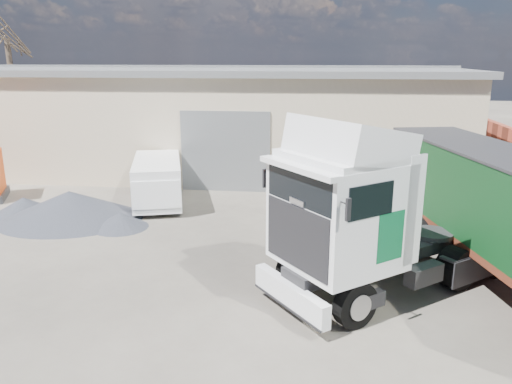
# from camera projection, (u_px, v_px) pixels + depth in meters

# --- Properties ---
(ground) EXTENTS (120.00, 120.00, 0.00)m
(ground) POSITION_uv_depth(u_px,v_px,m) (236.00, 294.00, 12.87)
(ground) COLOR black
(ground) RESTS_ON ground
(warehouse) EXTENTS (30.60, 12.60, 5.42)m
(warehouse) POSITION_uv_depth(u_px,v_px,m) (174.00, 115.00, 28.15)
(warehouse) COLOR #C1B095
(warehouse) RESTS_ON ground
(bare_tree) EXTENTS (4.00, 4.00, 9.60)m
(bare_tree) POSITION_uv_depth(u_px,v_px,m) (5.00, 23.00, 31.92)
(bare_tree) COLOR #382B21
(bare_tree) RESTS_ON ground
(tractor_unit) EXTENTS (6.92, 6.23, 4.62)m
(tractor_unit) POSITION_uv_depth(u_px,v_px,m) (365.00, 222.00, 12.34)
(tractor_unit) COLOR black
(tractor_unit) RESTS_ON ground
(box_trailer) EXTENTS (4.42, 10.69, 3.48)m
(box_trailer) POSITION_uv_depth(u_px,v_px,m) (501.00, 205.00, 13.16)
(box_trailer) COLOR #2D2D30
(box_trailer) RESTS_ON ground
(panel_van) EXTENTS (3.01, 4.82, 1.84)m
(panel_van) POSITION_uv_depth(u_px,v_px,m) (158.00, 182.00, 20.33)
(panel_van) COLOR black
(panel_van) RESTS_ON ground
(gravel_heap) EXTENTS (6.92, 6.29, 1.10)m
(gravel_heap) POSITION_uv_depth(u_px,v_px,m) (68.00, 206.00, 18.56)
(gravel_heap) COLOR black
(gravel_heap) RESTS_ON ground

